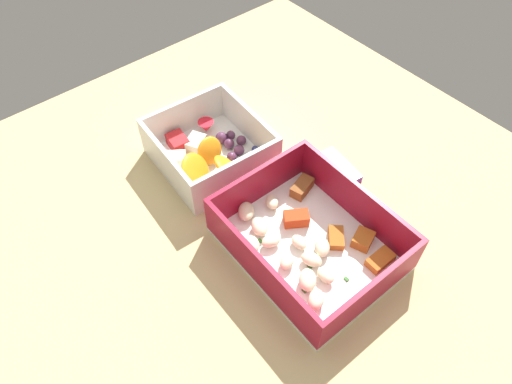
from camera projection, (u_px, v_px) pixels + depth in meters
The scene contains 4 objects.
table_surface at pixel (259, 215), 64.46cm from camera, with size 80.00×80.00×2.00cm, color tan.
pasta_container at pixel (308, 239), 58.40cm from camera, with size 21.13×17.04×6.41cm.
fruit_bowl at pixel (209, 151), 67.62cm from camera, with size 16.04×15.48×6.29cm.
candy_bar at pixel (340, 167), 67.85cm from camera, with size 7.00×2.40×1.20cm, color #51197A.
Camera 1 is at (29.11, -24.74, 53.01)cm, focal length 33.00 mm.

